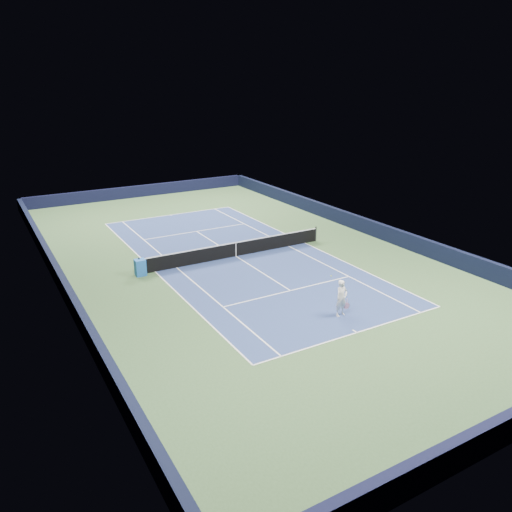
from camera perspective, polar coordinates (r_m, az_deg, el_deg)
ground at (r=32.53m, az=-2.31°, el=-0.04°), size 40.00×40.00×0.00m
wall_far at (r=50.15m, az=-13.02°, el=7.25°), size 22.00×0.35×1.10m
wall_right at (r=38.33m, az=12.18°, el=3.49°), size 0.35×40.00×1.10m
wall_left at (r=29.28m, az=-21.43°, el=-2.62°), size 0.35×40.00×1.10m
court_surface at (r=32.53m, az=-2.31°, el=-0.03°), size 10.97×23.77×0.01m
baseline_far at (r=42.94m, az=-9.75°, el=4.65°), size 10.97×0.08×0.00m
baseline_near at (r=23.54m, az=11.46°, el=-8.57°), size 10.97×0.08×0.00m
sideline_doubles_right at (r=35.25m, az=5.61°, el=1.49°), size 0.08×23.77×0.00m
sideline_doubles_left at (r=30.54m, az=-11.45°, el=-1.77°), size 0.08×23.77×0.00m
sideline_singles_right at (r=34.51m, az=3.75°, el=1.14°), size 0.08×23.77×0.00m
sideline_singles_left at (r=30.96m, az=-9.06°, el=-1.31°), size 0.08×23.77×0.00m
service_line_far at (r=38.03m, az=-6.81°, el=2.82°), size 8.23×0.08×0.00m
service_line_near at (r=27.41m, az=3.96°, el=-3.96°), size 8.23×0.08×0.00m
center_service_line at (r=32.52m, az=-2.31°, el=-0.02°), size 0.08×12.80×0.00m
center_mark_far at (r=42.81m, az=-9.67°, el=4.61°), size 0.08×0.30×0.00m
center_mark_near at (r=23.64m, az=11.23°, el=-8.43°), size 0.08×0.30×0.00m
tennis_net at (r=32.36m, az=-2.32°, el=0.80°), size 12.90×0.10×1.07m
sponsor_cube at (r=30.02m, az=-13.08°, el=-1.29°), size 0.62×0.55×0.99m
tennis_player at (r=24.60m, az=9.75°, el=-4.77°), size 0.84×1.29×1.85m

